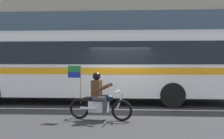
% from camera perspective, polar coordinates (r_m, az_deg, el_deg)
% --- Properties ---
extents(ground_plane, '(60.00, 60.00, 0.00)m').
position_cam_1_polar(ground_plane, '(11.32, 1.68, -8.00)').
color(ground_plane, '#2B2B2D').
extents(sidewalk_curb, '(28.00, 3.80, 0.15)m').
position_cam_1_polar(sidewalk_curb, '(16.36, 2.28, -4.69)').
color(sidewalk_curb, '#A39E93').
rests_on(sidewalk_curb, ground_plane).
extents(lane_center_stripe, '(26.60, 0.14, 0.01)m').
position_cam_1_polar(lane_center_stripe, '(10.73, 1.57, -8.53)').
color(lane_center_stripe, silver).
rests_on(lane_center_stripe, ground_plane).
extents(transit_bus, '(13.36, 2.64, 3.22)m').
position_cam_1_polar(transit_bus, '(12.48, -4.97, 1.60)').
color(transit_bus, white).
rests_on(transit_bus, ground_plane).
extents(motorcycle_with_rider, '(2.17, 0.71, 1.78)m').
position_cam_1_polar(motorcycle_with_rider, '(8.80, -2.71, -6.46)').
color(motorcycle_with_rider, black).
rests_on(motorcycle_with_rider, ground_plane).
extents(fire_hydrant, '(0.22, 0.30, 0.75)m').
position_cam_1_polar(fire_hydrant, '(14.88, 4.37, -3.63)').
color(fire_hydrant, '#4C8C3F').
rests_on(fire_hydrant, sidewalk_curb).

